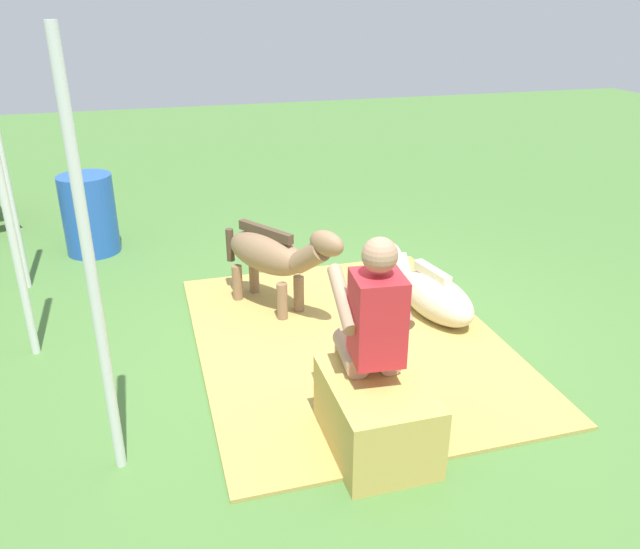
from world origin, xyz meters
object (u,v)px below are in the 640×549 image
(tent_pole_left, at_px, (92,276))
(person_seated, at_px, (371,327))
(hay_bale, at_px, (376,415))
(pony_standing, at_px, (274,255))
(pony_lying, at_px, (429,292))
(tent_pole_mid, at_px, (5,201))
(water_barrel, at_px, (89,214))
(tent_pole_right, at_px, (2,160))

(tent_pole_left, bearing_deg, person_seated, -93.57)
(hay_bale, distance_m, pony_standing, 1.98)
(hay_bale, height_order, pony_lying, hay_bale)
(pony_lying, distance_m, tent_pole_left, 3.04)
(hay_bale, bearing_deg, tent_pole_mid, 50.33)
(water_barrel, distance_m, tent_pole_left, 3.66)
(hay_bale, xyz_separation_m, pony_lying, (1.55, -1.07, -0.04))
(pony_lying, distance_m, water_barrel, 3.63)
(pony_lying, xyz_separation_m, tent_pole_left, (-1.29, 2.55, 1.02))
(pony_lying, bearing_deg, person_seated, 142.72)
(tent_pole_left, bearing_deg, pony_standing, -37.21)
(hay_bale, height_order, tent_pole_right, tent_pole_right)
(person_seated, xyz_separation_m, pony_lying, (1.39, -1.05, -0.55))
(tent_pole_right, bearing_deg, tent_pole_mid, -170.61)
(pony_lying, relative_size, tent_pole_left, 0.56)
(water_barrel, bearing_deg, person_seated, -154.18)
(tent_pole_left, bearing_deg, pony_lying, -63.12)
(tent_pole_left, xyz_separation_m, tent_pole_mid, (1.50, 0.63, 0.00))
(hay_bale, relative_size, tent_pole_left, 0.32)
(person_seated, distance_m, water_barrel, 4.08)
(person_seated, height_order, tent_pole_mid, tent_pole_mid)
(tent_pole_right, distance_m, tent_pole_mid, 1.32)
(hay_bale, bearing_deg, tent_pole_right, 37.31)
(hay_bale, relative_size, tent_pole_mid, 0.32)
(hay_bale, distance_m, tent_pole_right, 3.97)
(pony_standing, relative_size, pony_lying, 0.88)
(tent_pole_mid, bearing_deg, hay_bale, -129.67)
(tent_pole_right, bearing_deg, water_barrel, -36.66)
(pony_lying, relative_size, tent_pole_right, 0.56)
(person_seated, distance_m, pony_lying, 1.82)
(pony_standing, xyz_separation_m, tent_pole_mid, (-0.20, 1.92, 0.70))
(pony_lying, height_order, tent_pole_right, tent_pole_right)
(tent_pole_left, height_order, tent_pole_right, same)
(pony_lying, bearing_deg, water_barrel, 51.17)
(pony_standing, bearing_deg, person_seated, -173.43)
(hay_bale, bearing_deg, water_barrel, 24.73)
(pony_standing, bearing_deg, tent_pole_right, 62.63)
(hay_bale, relative_size, pony_standing, 0.66)
(tent_pole_mid, bearing_deg, water_barrel, -9.70)
(person_seated, distance_m, tent_pole_mid, 2.70)
(pony_standing, relative_size, tent_pole_right, 0.49)
(tent_pole_left, bearing_deg, tent_pole_right, 16.79)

